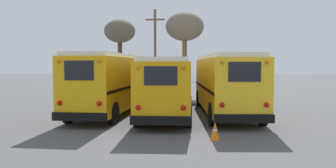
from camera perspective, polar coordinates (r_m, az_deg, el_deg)
The scene contains 9 objects.
ground_plane at distance 18.38m, azimuth -0.08°, elevation -5.32°, with size 160.00×160.00×0.00m, color #4C4C4F.
school_bus_0 at distance 19.12m, azimuth -9.59°, elevation 0.50°, with size 2.98×10.13×3.37m.
school_bus_1 at distance 18.40m, azimuth -0.03°, elevation 0.03°, with size 2.67×10.86×3.12m.
school_bus_2 at distance 18.63m, azimuth 9.86°, elevation 0.33°, with size 3.07×10.01×3.31m.
utility_pole at distance 30.93m, azimuth -2.26°, elevation 5.99°, with size 1.80×0.24×7.94m.
bare_tree_0 at distance 30.43m, azimuth 2.93°, elevation 9.77°, with size 3.49×3.49×7.58m.
bare_tree_1 at distance 32.26m, azimuth -8.39°, elevation 8.82°, with size 3.00×3.00×7.14m.
fence_line at distance 25.75m, azimuth 1.07°, elevation -0.63°, with size 14.45×0.06×1.42m.
traffic_cone at distance 12.29m, azimuth 8.19°, elevation -8.10°, with size 0.36×0.36×0.69m.
Camera 1 is at (1.24, -18.12, 2.79)m, focal length 35.00 mm.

